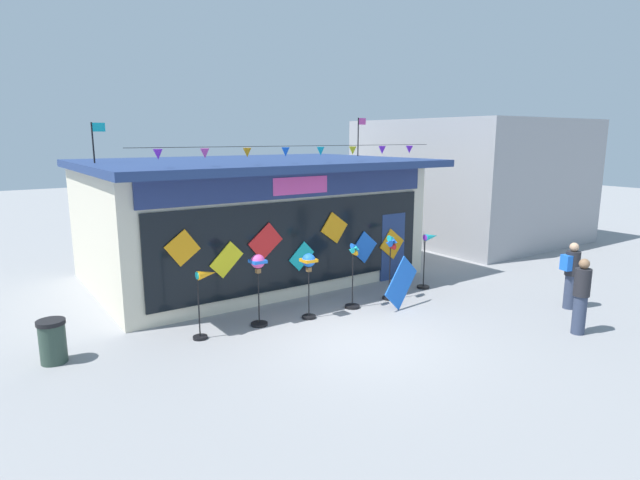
# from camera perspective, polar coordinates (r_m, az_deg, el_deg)

# --- Properties ---
(ground_plane) EXTENTS (80.00, 80.00, 0.00)m
(ground_plane) POSITION_cam_1_polar(r_m,az_deg,el_deg) (11.21, 4.35, -10.85)
(ground_plane) COLOR gray
(kite_shop_building) EXTENTS (9.45, 6.84, 4.86)m
(kite_shop_building) POSITION_cam_1_polar(r_m,az_deg,el_deg) (15.94, -7.83, 2.49)
(kite_shop_building) COLOR beige
(kite_shop_building) RESTS_ON ground_plane
(wind_spinner_far_left) EXTENTS (0.59, 0.31, 1.49)m
(wind_spinner_far_left) POSITION_cam_1_polar(r_m,az_deg,el_deg) (11.19, -12.63, -5.49)
(wind_spinner_far_left) COLOR black
(wind_spinner_far_left) RESTS_ON ground_plane
(wind_spinner_left) EXTENTS (0.38, 0.38, 1.66)m
(wind_spinner_left) POSITION_cam_1_polar(r_m,az_deg,el_deg) (11.65, -6.85, -3.68)
(wind_spinner_left) COLOR black
(wind_spinner_left) RESTS_ON ground_plane
(wind_spinner_center_left) EXTENTS (0.33, 0.33, 1.57)m
(wind_spinner_center_left) POSITION_cam_1_polar(r_m,az_deg,el_deg) (12.04, -1.25, -3.22)
(wind_spinner_center_left) COLOR black
(wind_spinner_center_left) RESTS_ON ground_plane
(wind_spinner_center_right) EXTENTS (0.38, 0.38, 1.67)m
(wind_spinner_center_right) POSITION_cam_1_polar(r_m,az_deg,el_deg) (12.86, 3.69, -3.75)
(wind_spinner_center_right) COLOR black
(wind_spinner_center_right) RESTS_ON ground_plane
(wind_spinner_right) EXTENTS (0.41, 0.36, 1.74)m
(wind_spinner_right) POSITION_cam_1_polar(r_m,az_deg,el_deg) (13.58, 7.83, -1.97)
(wind_spinner_right) COLOR black
(wind_spinner_right) RESTS_ON ground_plane
(wind_spinner_far_right) EXTENTS (0.67, 0.35, 1.56)m
(wind_spinner_far_right) POSITION_cam_1_polar(r_m,az_deg,el_deg) (14.90, 11.90, -1.26)
(wind_spinner_far_right) COLOR black
(wind_spinner_far_right) RESTS_ON ground_plane
(person_near_camera) EXTENTS (0.48, 0.38, 1.68)m
(person_near_camera) POSITION_cam_1_polar(r_m,az_deg,el_deg) (14.23, 25.96, -3.40)
(person_near_camera) COLOR #333D56
(person_near_camera) RESTS_ON ground_plane
(person_mid_plaza) EXTENTS (0.34, 0.34, 1.68)m
(person_mid_plaza) POSITION_cam_1_polar(r_m,az_deg,el_deg) (12.53, 26.86, -5.53)
(person_mid_plaza) COLOR #333D56
(person_mid_plaza) RESTS_ON ground_plane
(trash_bin) EXTENTS (0.52, 0.52, 0.84)m
(trash_bin) POSITION_cam_1_polar(r_m,az_deg,el_deg) (11.16, -27.42, -9.88)
(trash_bin) COLOR #2D4238
(trash_bin) RESTS_ON ground_plane
(display_kite_on_ground) EXTENTS (1.29, 0.27, 1.29)m
(display_kite_on_ground) POSITION_cam_1_polar(r_m,az_deg,el_deg) (13.09, 8.95, -4.68)
(display_kite_on_ground) COLOR blue
(display_kite_on_ground) RESTS_ON ground_plane
(neighbour_building) EXTENTS (6.99, 7.59, 4.89)m
(neighbour_building) POSITION_cam_1_polar(r_m,az_deg,el_deg) (22.85, 16.15, 6.42)
(neighbour_building) COLOR #99999E
(neighbour_building) RESTS_ON ground_plane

